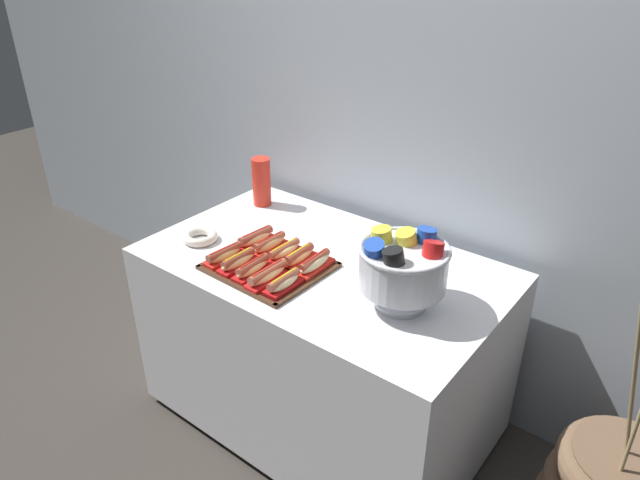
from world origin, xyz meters
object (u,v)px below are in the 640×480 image
Objects in this scene: hot_dog_4 at (284,283)px; donut at (200,237)px; hot_dog_2 at (253,268)px; hot_dog_3 at (268,275)px; hot_dog_6 at (270,245)px; cup_stack at (262,182)px; buffet_table at (322,341)px; hot_dog_1 at (238,262)px; hot_dog_5 at (256,238)px; serving_tray at (269,266)px; punch_bowl at (403,265)px; hot_dog_7 at (284,251)px; hot_dog_8 at (299,257)px; hot_dog_0 at (224,255)px; hot_dog_9 at (314,264)px.

hot_dog_4 is 1.09× the size of donut.
hot_dog_2 is 0.08m from hot_dog_3.
cup_stack reaches higher than hot_dog_6.
cup_stack is at bearing 155.70° from buffet_table.
hot_dog_1 is 0.97× the size of hot_dog_5.
hot_dog_6 is 0.78× the size of cup_stack.
cup_stack reaches higher than hot_dog_1.
punch_bowl is (0.51, 0.09, 0.15)m from serving_tray.
buffet_table is at bearing 30.54° from hot_dog_7.
donut is (-0.36, -0.10, -0.02)m from hot_dog_7.
serving_tray is at bearing -91.59° from hot_dog_7.
hot_dog_4 is at bearing -67.14° from hot_dog_8.
hot_dog_2 reaches higher than hot_dog_0.
hot_dog_2 reaches higher than hot_dog_7.
hot_dog_0 is 1.17× the size of donut.
hot_dog_2 is (-0.13, -0.24, 0.41)m from buffet_table.
cup_stack is at bearing 135.29° from serving_tray.
hot_dog_4 reaches higher than donut.
donut reaches higher than buffet_table.
hot_dog_9 is (0.08, 0.16, 0.00)m from hot_dog_3.
hot_dog_3 is 1.20× the size of hot_dog_4.
hot_dog_0 is 0.97× the size of hot_dog_1.
hot_dog_3 is at bearing -1.59° from hot_dog_1.
hot_dog_2 reaches higher than buffet_table.
serving_tray is 0.54m from punch_bowl.
hot_dog_9 is at bearing -73.21° from buffet_table.
hot_dog_6 is (-0.22, 0.17, 0.00)m from hot_dog_4.
cup_stack is at bearing 129.73° from hot_dog_2.
donut is at bearing -177.63° from serving_tray.
hot_dog_5 is (-0.15, 0.17, 0.00)m from hot_dog_2.
punch_bowl is (0.43, 0.01, 0.12)m from hot_dog_8.
hot_dog_9 is (0.30, 0.16, 0.00)m from hot_dog_0.
hot_dog_5 is at bearing 88.41° from hot_dog_0.
hot_dog_0 is at bearing -91.59° from hot_dog_5.
hot_dog_2 is 0.96× the size of hot_dog_5.
hot_dog_1 is 0.29m from donut.
hot_dog_0 is at bearing 178.41° from hot_dog_1.
hot_dog_4 is at bearing -1.59° from hot_dog_1.
hot_dog_1 is 0.58m from cup_stack.
hot_dog_9 reaches higher than serving_tray.
hot_dog_6 is at bearing 130.69° from serving_tray.
hot_dog_2 is at bearing -50.27° from cup_stack.
hot_dog_1 is (-0.21, -0.24, 0.41)m from buffet_table.
hot_dog_6 is (-0.20, -0.07, 0.41)m from buffet_table.
serving_tray is at bearing -133.86° from hot_dog_8.
hot_dog_1 reaches higher than hot_dog_0.
hot_dog_6 is 0.15m from hot_dog_8.
hot_dog_9 is (0.15, 0.08, 0.03)m from serving_tray.
serving_tray is 1.90× the size of cup_stack.
hot_dog_2 is 0.92× the size of hot_dog_3.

